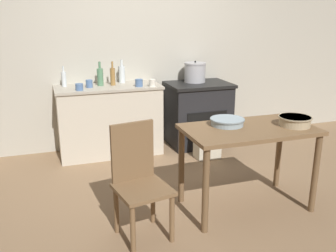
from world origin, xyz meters
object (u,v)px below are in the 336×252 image
object	(u,v)px
flour_sack	(207,144)
mixing_bowl_small	(295,121)
bottle_mid_left	(113,76)
bottle_left	(122,74)
bottle_center_left	(64,79)
cup_right	(79,87)
stock_pot	(195,72)
cup_center_right	(152,83)
chair	(139,179)
cup_mid_right	(89,84)
mixing_bowl_large	(227,121)
work_table	(248,140)
stove	(198,114)
cup_center	(139,83)
bottle_far_left	(100,76)

from	to	relation	value
flour_sack	mixing_bowl_small	size ratio (longest dim) A/B	1.25
bottle_mid_left	bottle_left	bearing A→B (deg)	43.24
bottle_center_left	cup_right	world-z (taller)	bottle_center_left
stock_pot	cup_center_right	world-z (taller)	stock_pot
chair	cup_mid_right	world-z (taller)	cup_mid_right
mixing_bowl_large	bottle_left	bearing A→B (deg)	107.49
flour_sack	mixing_bowl_large	bearing A→B (deg)	-106.30
bottle_left	cup_right	distance (m)	0.66
work_table	cup_mid_right	size ratio (longest dim) A/B	12.57
stove	work_table	distance (m)	1.79
cup_center_right	cup_mid_right	world-z (taller)	cup_mid_right
mixing_bowl_small	bottle_left	xyz separation A→B (m)	(-1.13, 2.02, 0.17)
chair	bottle_left	world-z (taller)	bottle_left
stock_pot	bottle_center_left	xyz separation A→B (m)	(-1.69, 0.06, -0.01)
bottle_center_left	cup_right	size ratio (longest dim) A/B	2.74
stock_pot	bottle_center_left	world-z (taller)	stock_pot
cup_center	cup_center_right	distance (m)	0.16
mixing_bowl_small	cup_center_right	world-z (taller)	cup_center_right
bottle_left	mixing_bowl_large	bearing A→B (deg)	-72.51
chair	stock_pot	size ratio (longest dim) A/B	3.14
bottle_mid_left	cup_center	xyz separation A→B (m)	(0.28, -0.18, -0.07)
work_table	cup_mid_right	xyz separation A→B (m)	(-1.16, 1.75, 0.27)
flour_sack	cup_center	xyz separation A→B (m)	(-0.75, 0.39, 0.74)
bottle_far_left	bottle_mid_left	xyz separation A→B (m)	(0.15, -0.03, 0.00)
stock_pot	flour_sack	bearing A→B (deg)	-96.64
stove	bottle_center_left	size ratio (longest dim) A/B	3.44
bottle_center_left	cup_mid_right	size ratio (longest dim) A/B	2.68
flour_sack	bottle_center_left	world-z (taller)	bottle_center_left
bottle_far_left	bottle_mid_left	bearing A→B (deg)	-9.63
stock_pot	cup_center_right	distance (m)	0.73
chair	mixing_bowl_small	xyz separation A→B (m)	(1.44, 0.04, 0.34)
stove	bottle_mid_left	xyz separation A→B (m)	(-1.13, 0.05, 0.56)
mixing_bowl_small	bottle_left	size ratio (longest dim) A/B	1.00
work_table	bottle_mid_left	bearing A→B (deg)	115.60
mixing_bowl_large	bottle_center_left	size ratio (longest dim) A/B	1.25
cup_center	cup_right	world-z (taller)	cup_center
stove	cup_mid_right	size ratio (longest dim) A/B	9.23
flour_sack	bottle_mid_left	bearing A→B (deg)	150.92
work_table	chair	distance (m)	1.06
cup_right	cup_center	bearing A→B (deg)	1.12
stock_pot	mixing_bowl_large	world-z (taller)	stock_pot
work_table	cup_center_right	size ratio (longest dim) A/B	12.92
bottle_center_left	work_table	bearing A→B (deg)	-52.88
mixing_bowl_large	cup_mid_right	xyz separation A→B (m)	(-1.01, 1.62, 0.12)
stove	bottle_mid_left	distance (m)	1.26
work_table	cup_center	bearing A→B (deg)	109.71
mixing_bowl_large	flour_sack	bearing A→B (deg)	73.70
mixing_bowl_small	cup_right	bearing A→B (deg)	135.24
stock_pot	cup_center_right	xyz separation A→B (m)	(-0.67, -0.28, -0.06)
mixing_bowl_small	cup_mid_right	xyz separation A→B (m)	(-1.57, 1.83, 0.11)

